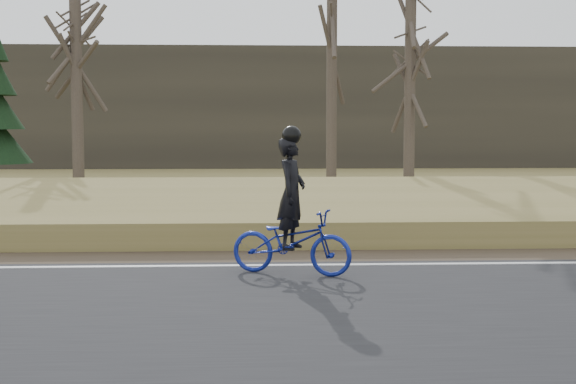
{
  "coord_description": "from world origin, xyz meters",
  "views": [
    {
      "loc": [
        5.26,
        -11.23,
        2.06
      ],
      "look_at": [
        5.83,
        0.5,
        1.1
      ],
      "focal_mm": 50.0,
      "sensor_mm": 36.0,
      "label": 1
    }
  ],
  "objects": [
    {
      "name": "bare_tree_center",
      "position": [
        8.06,
        15.97,
        4.73
      ],
      "size": [
        0.36,
        0.36,
        9.45
      ],
      "primitive_type": "cylinder",
      "color": "#4E4439",
      "rests_on": "ground"
    },
    {
      "name": "bare_tree_right",
      "position": [
        10.48,
        14.73,
        3.45
      ],
      "size": [
        0.36,
        0.36,
        6.91
      ],
      "primitive_type": "cylinder",
      "color": "#4E4439",
      "rests_on": "ground"
    },
    {
      "name": "bare_tree_near_left",
      "position": [
        -0.02,
        13.78,
        3.13
      ],
      "size": [
        0.36,
        0.36,
        6.26
      ],
      "primitive_type": "cylinder",
      "color": "#4E4439",
      "rests_on": "ground"
    },
    {
      "name": "cyclist",
      "position": [
        5.83,
        -0.5,
        0.69
      ],
      "size": [
        1.78,
        1.15,
        2.01
      ],
      "rotation": [
        0.0,
        0.0,
        1.2
      ],
      "color": "navy",
      "rests_on": "road"
    },
    {
      "name": "treeline_backdrop",
      "position": [
        0.0,
        30.0,
        3.0
      ],
      "size": [
        120.0,
        4.0,
        6.0
      ],
      "primitive_type": "cube",
      "color": "#383328",
      "rests_on": "ground"
    },
    {
      "name": "ballast",
      "position": [
        0.0,
        8.0,
        0.23
      ],
      "size": [
        120.0,
        3.0,
        0.45
      ],
      "primitive_type": "cube",
      "color": "slate",
      "rests_on": "ground"
    },
    {
      "name": "railroad",
      "position": [
        0.0,
        8.0,
        0.53
      ],
      "size": [
        120.0,
        2.4,
        0.29
      ],
      "color": "black",
      "rests_on": "ballast"
    }
  ]
}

